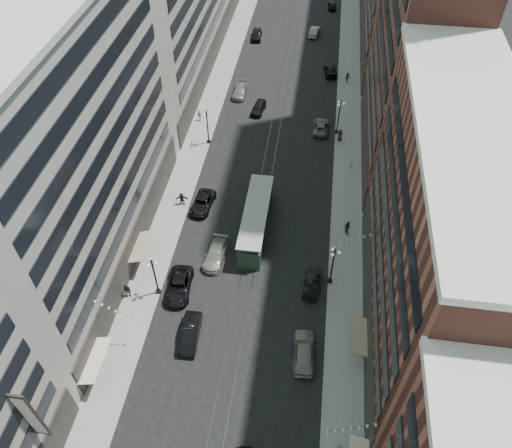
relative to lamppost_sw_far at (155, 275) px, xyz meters
The scene contains 33 objects.
ground 33.44m from the lamppost_sw_far, 73.96° to the left, with size 220.00×220.00×0.00m, color black.
sidewalk_west 42.15m from the lamppost_sw_far, 92.45° to the left, with size 4.00×180.00×0.15m, color gray.
sidewalk_east 46.70m from the lamppost_sw_far, 64.31° to the left, with size 4.00×180.00×0.15m, color gray.
rail_west 42.96m from the lamppost_sw_far, 78.56° to the left, with size 0.12×180.00×0.02m, color #2D2D33.
rail_east 43.26m from the lamppost_sw_far, 76.74° to the left, with size 0.12×180.00×0.02m, color #2D2D33.
building_west_mid 14.31m from the lamppost_sw_far, 147.34° to the left, with size 8.00×36.00×28.00m, color #A9A596.
building_east_mid 27.67m from the lamppost_sw_far, ahead, with size 8.00×30.00×24.00m, color brown.
building_east_tower 42.32m from the lamppost_sw_far, 46.90° to the left, with size 8.00×26.00×42.00m, color brown.
lamppost_sw_far is the anchor object (origin of this frame).
lamppost_sw_mid 27.00m from the lamppost_sw_far, 90.00° to the left, with size 1.03×1.14×5.52m.
lamppost_se_far 18.83m from the lamppost_sw_far, 12.26° to the left, with size 1.03×1.14×5.52m.
lamppost_se_mid 36.91m from the lamppost_sw_far, 60.10° to the left, with size 1.03×1.14×5.52m.
streetcar 14.17m from the lamppost_sw_far, 49.25° to the left, with size 2.79×12.60×3.49m.
car_2 3.24m from the lamppost_sw_far, 16.65° to the left, with size 2.54×5.50×1.53m, color black.
car_4 17.20m from the lamppost_sw_far, 18.64° to the right, with size 2.09×5.20×1.77m, color slate.
car_5 7.19m from the lamppost_sw_far, 46.44° to the right, with size 1.73×4.95×1.63m, color black.
pedestrian_2 3.76m from the lamppost_sw_far, 161.83° to the right, with size 0.92×0.51×1.90m, color black.
car_7 14.13m from the lamppost_sw_far, 81.95° to the left, with size 2.34×5.08×1.41m, color black.
car_8 40.64m from the lamppost_sw_far, 86.61° to the left, with size 2.08×5.11×1.48m, color #66665B.
car_9 60.61m from the lamppost_sw_far, 87.73° to the left, with size 1.85×4.59×1.56m, color black.
car_10 16.85m from the lamppost_sw_far, 10.69° to the left, with size 1.52×4.37×1.44m, color black.
car_11 36.24m from the lamppost_sw_far, 63.74° to the left, with size 2.25×4.87×1.35m, color #625F57.
car_12 52.08m from the lamppost_sw_far, 71.14° to the left, with size 1.96×4.83×1.40m, color black.
car_13 36.65m from the lamppost_sw_far, 80.42° to the left, with size 1.74×4.32×1.47m, color black.
car_14 64.79m from the lamppost_sw_far, 78.22° to the left, with size 1.58×4.54×1.50m, color gray.
pedestrian_5 14.09m from the lamppost_sw_far, 93.08° to the left, with size 1.61×0.46×1.74m, color black.
pedestrian_6 32.47m from the lamppost_sw_far, 94.39° to the left, with size 0.98×0.45×1.68m, color #9E9383.
pedestrian_7 23.40m from the lamppost_sw_far, 30.20° to the left, with size 0.89×0.49×1.83m, color black.
pedestrian_8 31.54m from the lamppost_sw_far, 49.59° to the left, with size 0.60×0.39×1.64m, color beige.
pedestrian_9 50.65m from the lamppost_sw_far, 67.06° to the left, with size 1.10×0.45×1.70m, color black.
car_extra_0 77.95m from the lamppost_sw_far, 77.98° to the left, with size 1.62×4.04×1.37m, color black.
car_extra_1 8.00m from the lamppost_sw_far, 47.09° to the left, with size 2.13×5.25×1.52m, color gray.
pedestrian_extra_0 35.60m from the lamppost_sw_far, 57.96° to the left, with size 0.89×0.48×1.82m, color black.
Camera 1 is at (5.71, -2.35, 44.49)m, focal length 35.00 mm.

